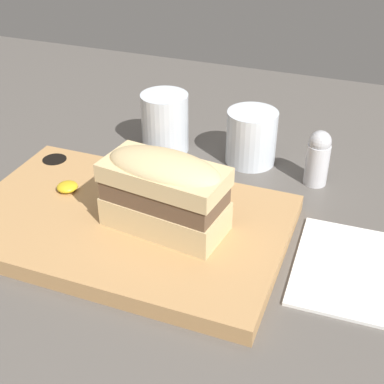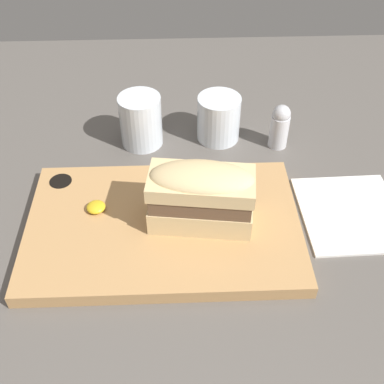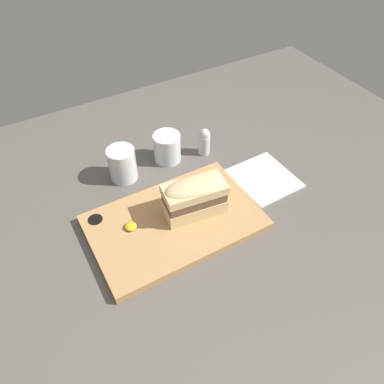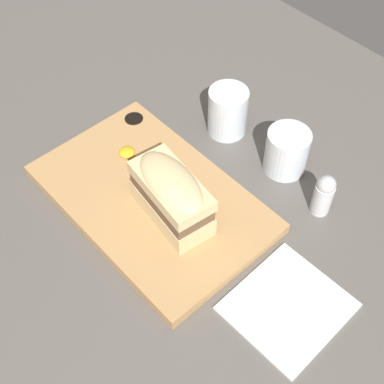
% 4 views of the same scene
% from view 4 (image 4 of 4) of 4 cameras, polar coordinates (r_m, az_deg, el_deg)
% --- Properties ---
extents(dining_table, '(1.65, 1.22, 0.02)m').
position_cam_4_polar(dining_table, '(0.88, -2.43, -3.20)').
color(dining_table, '#56514C').
rests_on(dining_table, ground).
extents(serving_board, '(0.39, 0.24, 0.02)m').
position_cam_4_polar(serving_board, '(0.88, -4.25, -0.58)').
color(serving_board, tan).
rests_on(serving_board, dining_table).
extents(sandwich, '(0.15, 0.09, 0.10)m').
position_cam_4_polar(sandwich, '(0.81, -2.41, -0.34)').
color(sandwich, '#DBBC84').
rests_on(sandwich, serving_board).
extents(mustard_dollop, '(0.03, 0.03, 0.01)m').
position_cam_4_polar(mustard_dollop, '(0.93, -6.95, 4.25)').
color(mustard_dollop, gold).
rests_on(mustard_dollop, serving_board).
extents(water_glass, '(0.07, 0.07, 0.09)m').
position_cam_4_polar(water_glass, '(0.98, 3.80, 8.30)').
color(water_glass, silver).
rests_on(water_glass, dining_table).
extents(wine_glass, '(0.07, 0.07, 0.08)m').
position_cam_4_polar(wine_glass, '(0.93, 10.03, 4.13)').
color(wine_glass, silver).
rests_on(wine_glass, dining_table).
extents(napkin, '(0.15, 0.16, 0.00)m').
position_cam_4_polar(napkin, '(0.80, 10.18, -11.93)').
color(napkin, white).
rests_on(napkin, dining_table).
extents(salt_shaker, '(0.03, 0.03, 0.08)m').
position_cam_4_polar(salt_shaker, '(0.87, 13.86, -0.22)').
color(salt_shaker, silver).
rests_on(salt_shaker, dining_table).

